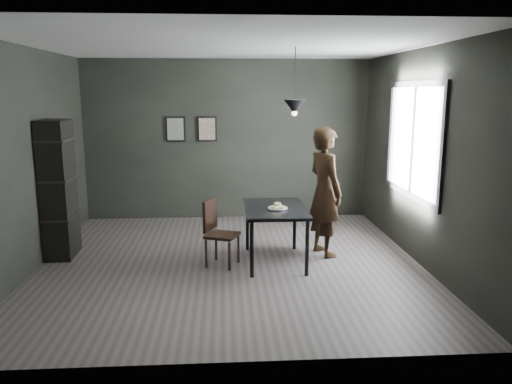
{
  "coord_description": "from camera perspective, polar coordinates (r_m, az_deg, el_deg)",
  "views": [
    {
      "loc": [
        -0.07,
        -6.35,
        2.24
      ],
      "look_at": [
        0.35,
        0.05,
        0.95
      ],
      "focal_mm": 35.0,
      "sensor_mm": 36.0,
      "label": 1
    }
  ],
  "objects": [
    {
      "name": "white_plate",
      "position": [
        6.46,
        2.49,
        -1.92
      ],
      "size": [
        0.23,
        0.23,
        0.01
      ],
      "primitive_type": "cylinder",
      "color": "white",
      "rests_on": "cafe_table"
    },
    {
      "name": "woman",
      "position": [
        6.91,
        7.89,
        0.04
      ],
      "size": [
        0.63,
        0.76,
        1.79
      ],
      "primitive_type": "imported",
      "rotation": [
        0.0,
        0.0,
        1.92
      ],
      "color": "black",
      "rests_on": "ground"
    },
    {
      "name": "ground",
      "position": [
        6.73,
        -2.98,
        -8.07
      ],
      "size": [
        5.0,
        5.0,
        0.0
      ],
      "primitive_type": "plane",
      "color": "#3B3633",
      "rests_on": "ground"
    },
    {
      "name": "back_wall",
      "position": [
        8.89,
        -3.31,
        5.95
      ],
      "size": [
        5.0,
        0.1,
        2.8
      ],
      "primitive_type": "cube",
      "color": "black",
      "rests_on": "ground"
    },
    {
      "name": "framed_print_right",
      "position": [
        8.84,
        -5.61,
        7.18
      ],
      "size": [
        0.34,
        0.04,
        0.44
      ],
      "color": "black",
      "rests_on": "ground"
    },
    {
      "name": "window_assembly",
      "position": [
        7.05,
        17.48,
        5.65
      ],
      "size": [
        0.04,
        1.96,
        1.56
      ],
      "color": "white",
      "rests_on": "ground"
    },
    {
      "name": "pendant_lamp",
      "position": [
        6.52,
        4.43,
        9.68
      ],
      "size": [
        0.28,
        0.28,
        0.86
      ],
      "color": "black",
      "rests_on": "ground"
    },
    {
      "name": "shelf_unit",
      "position": [
        7.29,
        -21.66,
        0.28
      ],
      "size": [
        0.37,
        0.64,
        1.88
      ],
      "primitive_type": "cube",
      "rotation": [
        0.0,
        0.0,
        0.03
      ],
      "color": "black",
      "rests_on": "ground"
    },
    {
      "name": "donut_pile",
      "position": [
        6.45,
        2.49,
        -1.63
      ],
      "size": [
        0.17,
        0.17,
        0.08
      ],
      "rotation": [
        0.0,
        0.0,
        -0.36
      ],
      "color": "beige",
      "rests_on": "white_plate"
    },
    {
      "name": "framed_print_left",
      "position": [
        8.88,
        -9.19,
        7.11
      ],
      "size": [
        0.34,
        0.04,
        0.44
      ],
      "color": "black",
      "rests_on": "ground"
    },
    {
      "name": "cafe_table",
      "position": [
        6.57,
        2.21,
        -2.44
      ],
      "size": [
        0.8,
        1.2,
        0.75
      ],
      "color": "black",
      "rests_on": "ground"
    },
    {
      "name": "wood_chair",
      "position": [
        6.54,
        -4.52,
        -4.12
      ],
      "size": [
        0.49,
        0.49,
        0.87
      ],
      "rotation": [
        0.0,
        0.0,
        -0.4
      ],
      "color": "black",
      "rests_on": "ground"
    },
    {
      "name": "ceiling",
      "position": [
        6.37,
        -3.24,
        16.4
      ],
      "size": [
        5.0,
        5.0,
        0.02
      ],
      "color": "silver",
      "rests_on": "ground"
    }
  ]
}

